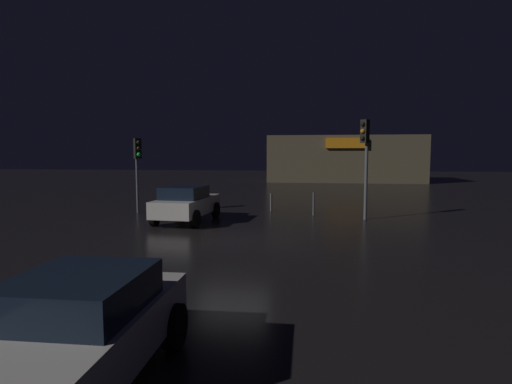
{
  "coord_description": "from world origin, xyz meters",
  "views": [
    {
      "loc": [
        2.74,
        -13.82,
        2.94
      ],
      "look_at": [
        0.14,
        4.93,
        1.22
      ],
      "focal_mm": 29.48,
      "sensor_mm": 36.0,
      "label": 1
    }
  ],
  "objects": [
    {
      "name": "store_building",
      "position": [
        5.91,
        33.01,
        2.42
      ],
      "size": [
        15.99,
        8.34,
        4.83
      ],
      "color": "brown",
      "rests_on": "ground"
    },
    {
      "name": "car_far",
      "position": [
        -0.13,
        -9.17,
        0.76
      ],
      "size": [
        1.95,
        3.87,
        1.46
      ],
      "color": "silver",
      "rests_on": "ground"
    },
    {
      "name": "bollard_kerb_a",
      "position": [
        2.73,
        6.33,
        0.56
      ],
      "size": [
        0.08,
        0.08,
        1.11
      ],
      "primitive_type": "cylinder",
      "color": "#595B60",
      "rests_on": "ground"
    },
    {
      "name": "ground_plane",
      "position": [
        0.0,
        0.0,
        0.0
      ],
      "size": [
        120.0,
        120.0,
        0.0
      ],
      "primitive_type": "plane",
      "color": "black"
    },
    {
      "name": "traffic_signal_main",
      "position": [
        4.96,
        5.29,
        3.13
      ],
      "size": [
        0.42,
        0.42,
        4.44
      ],
      "color": "#595B60",
      "rests_on": "ground"
    },
    {
      "name": "traffic_signal_opposite",
      "position": [
        -5.93,
        6.01,
        2.76
      ],
      "size": [
        0.42,
        0.42,
        3.71
      ],
      "color": "#595B60",
      "rests_on": "ground"
    },
    {
      "name": "car_near",
      "position": [
        -2.73,
        3.64,
        0.82
      ],
      "size": [
        2.22,
        4.21,
        1.56
      ],
      "color": "silver",
      "rests_on": "ground"
    },
    {
      "name": "bollard_kerb_b",
      "position": [
        0.55,
        7.62,
        0.46
      ],
      "size": [
        0.11,
        0.11,
        0.92
      ],
      "primitive_type": "cylinder",
      "color": "#595B60",
      "rests_on": "ground"
    }
  ]
}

